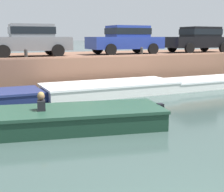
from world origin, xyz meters
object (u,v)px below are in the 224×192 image
Objects in this scene: car_left_inner_grey at (30,39)px; mooring_bollard_east at (142,51)px; boat_moored_east_white at (206,83)px; boat_moored_central_white at (117,88)px; mooring_bollard_mid at (26,54)px; car_centre_blue at (126,39)px; motorboat_passing at (61,119)px; car_right_inner_black at (199,38)px.

mooring_bollard_east is at bearing -18.89° from car_left_inner_grey.
boat_moored_central_white is at bearing 178.52° from boat_moored_east_white.
boat_moored_east_white is 8.55m from mooring_bollard_mid.
car_centre_blue is at bearing 57.78° from boat_moored_central_white.
boat_moored_central_white is 5.06m from car_left_inner_grey.
motorboat_passing is at bearing -127.14° from car_centre_blue.
car_left_inner_grey reaches higher than mooring_bollard_east.
motorboat_passing is at bearing -154.34° from boat_moored_east_white.
car_centre_blue reaches higher than motorboat_passing.
motorboat_passing is at bearing -91.25° from mooring_bollard_mid.
car_centre_blue is at bearing 124.23° from boat_moored_east_white.
boat_moored_central_white is 1.16× the size of boat_moored_east_white.
car_right_inner_black is at bearing 9.40° from mooring_bollard_mid.
mooring_bollard_east is at bearing 38.85° from boat_moored_central_white.
motorboat_passing is at bearing -130.94° from boat_moored_central_white.
car_centre_blue is at bearing 179.97° from car_right_inner_black.
mooring_bollard_mid is 5.67m from mooring_bollard_east.
mooring_bollard_east is (5.79, 5.91, 1.43)m from motorboat_passing.
car_right_inner_black is at bearing 35.35° from motorboat_passing.
car_centre_blue is 9.27× the size of mooring_bollard_east.
boat_moored_central_white is 1.14× the size of motorboat_passing.
car_left_inner_grey is (-2.95, 3.56, 2.06)m from boat_moored_central_white.
boat_moored_central_white is at bearing -153.86° from car_right_inner_black.
car_left_inner_grey is at bearing 74.45° from mooring_bollard_mid.
boat_moored_east_white is 13.29× the size of mooring_bollard_east.
car_left_inner_grey reaches higher than boat_moored_east_white.
boat_moored_central_white is 3.20m from mooring_bollard_east.
boat_moored_east_white is at bearing -13.12° from mooring_bollard_mid.
car_left_inner_grey reaches higher than motorboat_passing.
mooring_bollard_mid is (0.13, 5.91, 1.43)m from motorboat_passing.
motorboat_passing is at bearing -134.44° from mooring_bollard_east.
car_left_inner_grey is 8.98× the size of mooring_bollard_east.
motorboat_passing is 13.55× the size of mooring_bollard_mid.
boat_moored_east_white is 3.50m from mooring_bollard_east.
car_centre_blue reaches higher than boat_moored_central_white.
motorboat_passing reaches higher than boat_moored_central_white.
car_centre_blue is (5.82, 7.68, 2.04)m from motorboat_passing.
mooring_bollard_east is (5.17, -1.77, -0.61)m from car_left_inner_grey.
motorboat_passing is 8.40m from mooring_bollard_east.
car_left_inner_grey is (-7.70, 3.68, 2.09)m from boat_moored_east_white.
car_right_inner_black is at bearing 19.39° from mooring_bollard_east.
mooring_bollard_east is (-5.03, -1.77, -0.61)m from car_right_inner_black.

